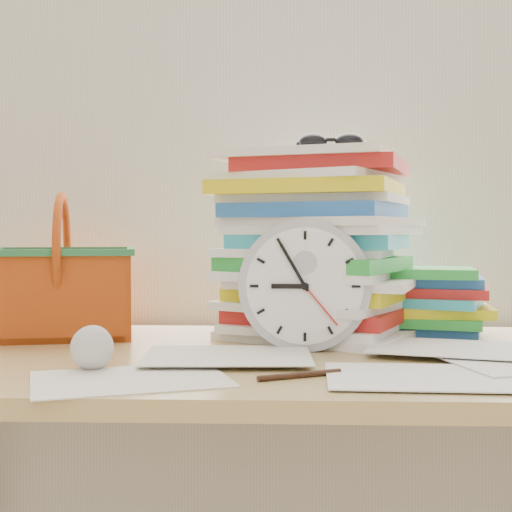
{
  "coord_description": "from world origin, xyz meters",
  "views": [
    {
      "loc": [
        0.03,
        0.37,
        0.96
      ],
      "look_at": [
        -0.01,
        1.6,
        0.92
      ],
      "focal_mm": 50.0,
      "sensor_mm": 36.0,
      "label": 1
    }
  ],
  "objects_px": {
    "book_stack": "(434,301)",
    "basket": "(62,266)",
    "desk": "(264,395)",
    "paper_stack": "(316,245)",
    "clock": "(304,285)"
  },
  "relations": [
    {
      "from": "book_stack",
      "to": "basket",
      "type": "distance_m",
      "value": 0.76
    },
    {
      "from": "desk",
      "to": "basket",
      "type": "height_order",
      "value": "basket"
    },
    {
      "from": "paper_stack",
      "to": "desk",
      "type": "bearing_deg",
      "value": -118.56
    },
    {
      "from": "book_stack",
      "to": "basket",
      "type": "xyz_separation_m",
      "value": [
        -0.75,
        -0.05,
        0.07
      ]
    },
    {
      "from": "paper_stack",
      "to": "book_stack",
      "type": "distance_m",
      "value": 0.27
    },
    {
      "from": "book_stack",
      "to": "basket",
      "type": "bearing_deg",
      "value": -176.16
    },
    {
      "from": "paper_stack",
      "to": "clock",
      "type": "height_order",
      "value": "paper_stack"
    },
    {
      "from": "desk",
      "to": "basket",
      "type": "distance_m",
      "value": 0.5
    },
    {
      "from": "book_stack",
      "to": "clock",
      "type": "bearing_deg",
      "value": -143.16
    },
    {
      "from": "desk",
      "to": "paper_stack",
      "type": "xyz_separation_m",
      "value": [
        0.1,
        0.18,
        0.26
      ]
    },
    {
      "from": "paper_stack",
      "to": "basket",
      "type": "xyz_separation_m",
      "value": [
        -0.51,
        -0.0,
        -0.04
      ]
    },
    {
      "from": "desk",
      "to": "book_stack",
      "type": "height_order",
      "value": "book_stack"
    },
    {
      "from": "clock",
      "to": "basket",
      "type": "relative_size",
      "value": 0.82
    },
    {
      "from": "desk",
      "to": "basket",
      "type": "xyz_separation_m",
      "value": [
        -0.41,
        0.18,
        0.22
      ]
    },
    {
      "from": "clock",
      "to": "book_stack",
      "type": "xyz_separation_m",
      "value": [
        0.27,
        0.2,
        -0.05
      ]
    }
  ]
}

